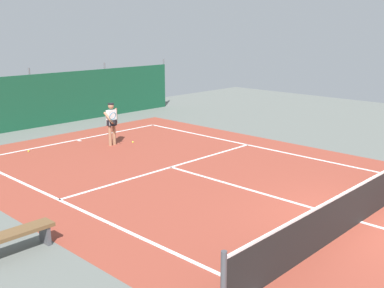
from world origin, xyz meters
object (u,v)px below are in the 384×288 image
(tennis_ball_midcourt, at_px, (133,142))
(courtside_bench, at_px, (15,237))
(tennis_player, at_px, (112,121))
(tennis_net, at_px, (362,202))
(tennis_ball_near_player, at_px, (29,151))

(tennis_ball_midcourt, bearing_deg, courtside_bench, -143.83)
(tennis_player, xyz_separation_m, tennis_ball_midcourt, (0.79, -0.26, -0.93))
(tennis_player, bearing_deg, courtside_bench, 38.00)
(tennis_player, height_order, courtside_bench, tennis_player)
(tennis_net, distance_m, tennis_ball_near_player, 11.80)
(tennis_ball_near_player, bearing_deg, tennis_ball_midcourt, -25.46)
(tennis_net, xyz_separation_m, courtside_bench, (-6.31, 4.35, -0.14))
(tennis_ball_midcourt, xyz_separation_m, courtside_bench, (-7.58, -5.54, 0.34))
(tennis_net, xyz_separation_m, tennis_ball_midcourt, (1.27, 9.89, -0.48))
(tennis_player, bearing_deg, tennis_ball_near_player, -29.85)
(tennis_net, relative_size, courtside_bench, 6.33)
(tennis_net, height_order, tennis_player, tennis_player)
(tennis_net, bearing_deg, courtside_bench, 145.42)
(tennis_ball_midcourt, bearing_deg, tennis_net, -97.33)
(courtside_bench, bearing_deg, tennis_ball_midcourt, 36.17)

